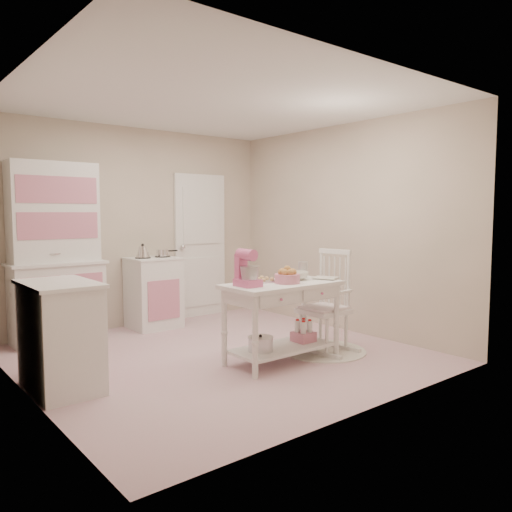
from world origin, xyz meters
The scene contains 14 objects.
room_shell centered at (0.00, 0.00, 1.65)m, with size 3.84×3.84×2.62m.
door centered at (0.95, 1.87, 1.02)m, with size 0.82×0.05×2.04m, color white.
hutch centered at (-1.14, 1.66, 1.04)m, with size 1.06×0.50×2.08m, color white.
stove centered at (0.06, 1.61, 0.46)m, with size 0.62×0.57×0.92m, color white.
base_cabinet centered at (-1.63, 0.02, 0.46)m, with size 0.54×0.84×0.92m, color white.
lace_rug centered at (0.95, -0.57, 0.01)m, with size 0.92×0.92×0.01m, color white.
rocking_chair centered at (0.95, -0.57, 0.55)m, with size 0.48×0.72×1.10m, color white.
work_table centered at (0.36, -0.56, 0.40)m, with size 1.20×0.60×0.80m, color white.
stand_mixer centered at (-0.06, -0.54, 0.97)m, with size 0.20×0.28×0.34m, color #DA5C90.
cookie_tray centered at (0.21, -0.38, 0.81)m, with size 0.34×0.24×0.02m, color silver.
bread_basket centered at (0.38, -0.61, 0.85)m, with size 0.25×0.25×0.09m, color #CF7790.
mixing_bowl centered at (0.62, -0.48, 0.84)m, with size 0.27×0.27×0.08m, color silver.
metal_pitcher centered at (0.80, -0.40, 0.89)m, with size 0.10×0.10×0.17m, color silver.
recipe_book centered at (0.81, -0.68, 0.81)m, with size 0.18×0.24×0.02m, color silver.
Camera 1 is at (-2.94, -4.22, 1.50)m, focal length 35.00 mm.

